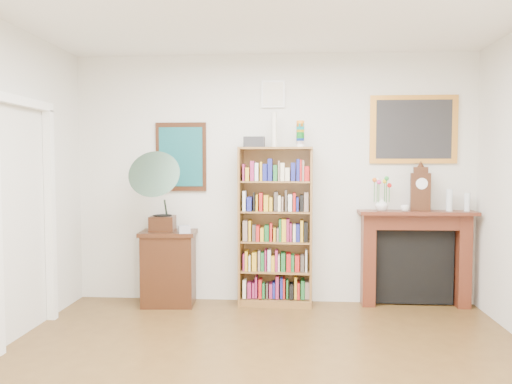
# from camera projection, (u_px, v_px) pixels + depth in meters

# --- Properties ---
(room) EXTENTS (4.51, 5.01, 2.81)m
(room) POSITION_uv_depth(u_px,v_px,m) (259.00, 192.00, 3.16)
(room) COLOR #4F3518
(room) RESTS_ON ground
(door_casing) EXTENTS (0.08, 1.02, 2.17)m
(door_casing) POSITION_uv_depth(u_px,v_px,m) (25.00, 198.00, 4.51)
(door_casing) COLOR white
(door_casing) RESTS_ON left_wall
(teal_poster) EXTENTS (0.58, 0.04, 0.78)m
(teal_poster) POSITION_uv_depth(u_px,v_px,m) (181.00, 157.00, 5.69)
(teal_poster) COLOR black
(teal_poster) RESTS_ON back_wall
(small_picture) EXTENTS (0.26, 0.04, 0.30)m
(small_picture) POSITION_uv_depth(u_px,v_px,m) (273.00, 94.00, 5.57)
(small_picture) COLOR white
(small_picture) RESTS_ON back_wall
(gilt_painting) EXTENTS (0.95, 0.04, 0.75)m
(gilt_painting) POSITION_uv_depth(u_px,v_px,m) (414.00, 129.00, 5.49)
(gilt_painting) COLOR #C88633
(gilt_painting) RESTS_ON back_wall
(bookshelf) EXTENTS (0.82, 0.33, 2.02)m
(bookshelf) POSITION_uv_depth(u_px,v_px,m) (276.00, 217.00, 5.51)
(bookshelf) COLOR brown
(bookshelf) RESTS_ON floor
(side_cabinet) EXTENTS (0.63, 0.48, 0.83)m
(side_cabinet) POSITION_uv_depth(u_px,v_px,m) (169.00, 268.00, 5.55)
(side_cabinet) COLOR black
(side_cabinet) RESTS_ON floor
(fireplace) EXTENTS (1.26, 0.31, 1.06)m
(fireplace) POSITION_uv_depth(u_px,v_px,m) (415.00, 250.00, 5.49)
(fireplace) COLOR #461B10
(fireplace) RESTS_ON floor
(gramophone) EXTENTS (0.57, 0.70, 0.88)m
(gramophone) POSITION_uv_depth(u_px,v_px,m) (159.00, 187.00, 5.38)
(gramophone) COLOR black
(gramophone) RESTS_ON side_cabinet
(cd_stack) EXTENTS (0.16, 0.16, 0.08)m
(cd_stack) POSITION_uv_depth(u_px,v_px,m) (184.00, 229.00, 5.37)
(cd_stack) COLOR silver
(cd_stack) RESTS_ON side_cabinet
(mantel_clock) EXTENTS (0.22, 0.14, 0.48)m
(mantel_clock) POSITION_uv_depth(u_px,v_px,m) (420.00, 190.00, 5.40)
(mantel_clock) COLOR black
(mantel_clock) RESTS_ON fireplace
(flower_vase) EXTENTS (0.15, 0.15, 0.14)m
(flower_vase) POSITION_uv_depth(u_px,v_px,m) (382.00, 204.00, 5.42)
(flower_vase) COLOR silver
(flower_vase) RESTS_ON fireplace
(teacup) EXTENTS (0.12, 0.12, 0.07)m
(teacup) POSITION_uv_depth(u_px,v_px,m) (405.00, 208.00, 5.34)
(teacup) COLOR silver
(teacup) RESTS_ON fireplace
(bottle_left) EXTENTS (0.07, 0.07, 0.24)m
(bottle_left) POSITION_uv_depth(u_px,v_px,m) (449.00, 200.00, 5.39)
(bottle_left) COLOR silver
(bottle_left) RESTS_ON fireplace
(bottle_right) EXTENTS (0.06, 0.06, 0.20)m
(bottle_right) POSITION_uv_depth(u_px,v_px,m) (467.00, 202.00, 5.38)
(bottle_right) COLOR silver
(bottle_right) RESTS_ON fireplace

